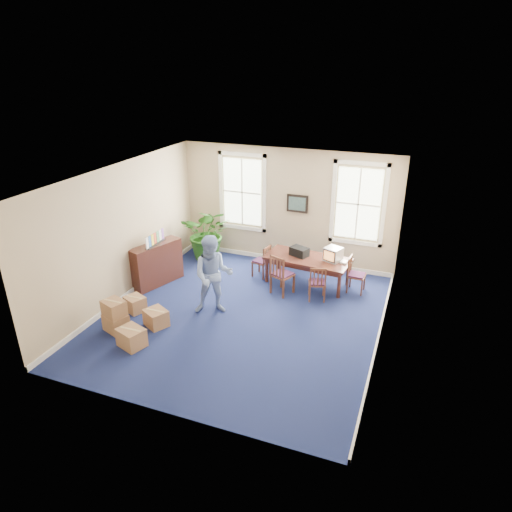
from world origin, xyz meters
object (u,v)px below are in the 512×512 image
(crt_tv, at_px, (333,254))
(conference_table, at_px, (307,271))
(credenza, at_px, (157,264))
(potted_plant, at_px, (208,233))
(man, at_px, (213,275))
(cardboard_boxes, at_px, (125,314))
(chair_near_left, at_px, (283,274))

(crt_tv, bearing_deg, conference_table, -153.79)
(credenza, relative_size, potted_plant, 0.89)
(man, bearing_deg, crt_tv, 21.63)
(credenza, relative_size, cardboard_boxes, 1.07)
(conference_table, relative_size, chair_near_left, 2.05)
(man, distance_m, credenza, 2.14)
(conference_table, height_order, cardboard_boxes, cardboard_boxes)
(crt_tv, relative_size, chair_near_left, 0.40)
(cardboard_boxes, bearing_deg, chair_near_left, 46.65)
(chair_near_left, bearing_deg, crt_tv, -121.36)
(conference_table, bearing_deg, crt_tv, 10.30)
(potted_plant, distance_m, cardboard_boxes, 4.06)
(chair_near_left, xyz_separation_m, potted_plant, (-2.63, 1.28, 0.26))
(credenza, distance_m, cardboard_boxes, 2.19)
(chair_near_left, bearing_deg, potted_plant, -3.37)
(conference_table, height_order, potted_plant, potted_plant)
(conference_table, xyz_separation_m, man, (-1.61, -2.12, 0.56))
(man, xyz_separation_m, cardboard_boxes, (-1.43, -1.35, -0.55))
(conference_table, height_order, man, man)
(conference_table, height_order, chair_near_left, chair_near_left)
(potted_plant, height_order, cardboard_boxes, potted_plant)
(conference_table, bearing_deg, chair_near_left, -115.07)
(man, bearing_deg, conference_table, 30.30)
(chair_near_left, relative_size, cardboard_boxes, 0.80)
(crt_tv, bearing_deg, credenza, -139.63)
(credenza, bearing_deg, cardboard_boxes, -56.59)
(chair_near_left, xyz_separation_m, man, (-1.17, -1.40, 0.40))
(man, relative_size, cardboard_boxes, 1.42)
(conference_table, relative_size, potted_plant, 1.36)
(potted_plant, bearing_deg, crt_tv, -7.92)
(man, distance_m, cardboard_boxes, 2.04)
(credenza, bearing_deg, crt_tv, 37.92)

